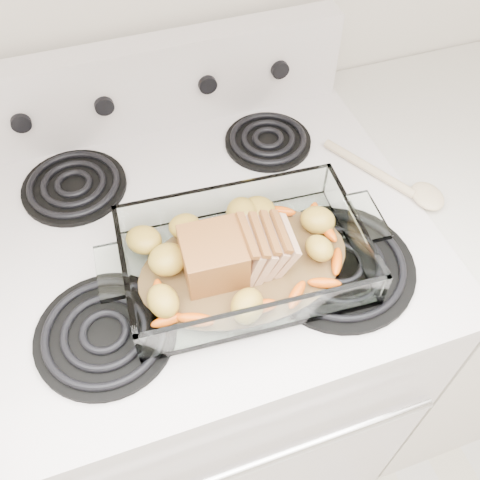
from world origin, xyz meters
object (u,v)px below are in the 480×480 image
object	(u,v)px
electric_range	(210,346)
counter_right	(448,275)
baking_dish	(244,261)
pork_roast	(229,255)

from	to	relation	value
electric_range	counter_right	bearing A→B (deg)	-0.10
counter_right	baking_dish	bearing A→B (deg)	-169.43
counter_right	pork_roast	world-z (taller)	pork_roast
electric_range	counter_right	world-z (taller)	electric_range
electric_range	pork_roast	distance (m)	0.52
counter_right	baking_dish	size ratio (longest dim) A/B	2.50
pork_roast	counter_right	bearing A→B (deg)	24.78
electric_range	counter_right	xyz separation A→B (m)	(0.66, -0.00, -0.02)
baking_dish	pork_roast	world-z (taller)	pork_roast
counter_right	pork_roast	size ratio (longest dim) A/B	5.30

